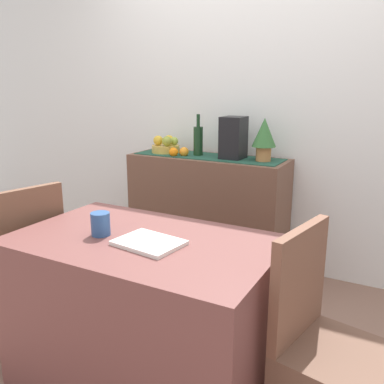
{
  "coord_description": "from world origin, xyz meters",
  "views": [
    {
      "loc": [
        1.14,
        -1.86,
        1.41
      ],
      "look_at": [
        -0.07,
        0.38,
        0.75
      ],
      "focal_mm": 38.62,
      "sensor_mm": 36.0,
      "label": 1
    }
  ],
  "objects_px": {
    "open_book": "(149,243)",
    "coffee_cup": "(101,224)",
    "sideboard_console": "(207,213)",
    "dining_table": "(146,312)",
    "fruit_bowl": "(166,149)",
    "wine_bottle": "(198,140)",
    "coffee_maker": "(233,138)",
    "chair_near_window": "(22,290)",
    "potted_plant": "(264,136)"
  },
  "relations": [
    {
      "from": "wine_bottle",
      "to": "potted_plant",
      "type": "bearing_deg",
      "value": -0.0
    },
    {
      "from": "potted_plant",
      "to": "fruit_bowl",
      "type": "bearing_deg",
      "value": 180.0
    },
    {
      "from": "fruit_bowl",
      "to": "coffee_cup",
      "type": "bearing_deg",
      "value": -69.71
    },
    {
      "from": "coffee_maker",
      "to": "coffee_cup",
      "type": "relative_size",
      "value": 2.86
    },
    {
      "from": "coffee_cup",
      "to": "coffee_maker",
      "type": "bearing_deg",
      "value": 87.32
    },
    {
      "from": "coffee_cup",
      "to": "dining_table",
      "type": "bearing_deg",
      "value": 15.05
    },
    {
      "from": "chair_near_window",
      "to": "coffee_maker",
      "type": "bearing_deg",
      "value": 61.54
    },
    {
      "from": "open_book",
      "to": "potted_plant",
      "type": "bearing_deg",
      "value": 96.12
    },
    {
      "from": "open_book",
      "to": "chair_near_window",
      "type": "bearing_deg",
      "value": -175.26
    },
    {
      "from": "fruit_bowl",
      "to": "sideboard_console",
      "type": "bearing_deg",
      "value": 0.0
    },
    {
      "from": "fruit_bowl",
      "to": "wine_bottle",
      "type": "height_order",
      "value": "wine_bottle"
    },
    {
      "from": "coffee_maker",
      "to": "dining_table",
      "type": "distance_m",
      "value": 1.51
    },
    {
      "from": "sideboard_console",
      "to": "chair_near_window",
      "type": "bearing_deg",
      "value": -111.24
    },
    {
      "from": "wine_bottle",
      "to": "open_book",
      "type": "distance_m",
      "value": 1.5
    },
    {
      "from": "open_book",
      "to": "coffee_cup",
      "type": "height_order",
      "value": "coffee_cup"
    },
    {
      "from": "potted_plant",
      "to": "chair_near_window",
      "type": "height_order",
      "value": "potted_plant"
    },
    {
      "from": "fruit_bowl",
      "to": "coffee_cup",
      "type": "relative_size",
      "value": 2.05
    },
    {
      "from": "potted_plant",
      "to": "chair_near_window",
      "type": "relative_size",
      "value": 0.34
    },
    {
      "from": "sideboard_console",
      "to": "wine_bottle",
      "type": "xyz_separation_m",
      "value": [
        -0.08,
        0.0,
        0.56
      ]
    },
    {
      "from": "wine_bottle",
      "to": "dining_table",
      "type": "relative_size",
      "value": 0.26
    },
    {
      "from": "fruit_bowl",
      "to": "wine_bottle",
      "type": "bearing_deg",
      "value": 0.0
    },
    {
      "from": "open_book",
      "to": "wine_bottle",
      "type": "bearing_deg",
      "value": 116.81
    },
    {
      "from": "dining_table",
      "to": "chair_near_window",
      "type": "height_order",
      "value": "chair_near_window"
    },
    {
      "from": "fruit_bowl",
      "to": "wine_bottle",
      "type": "distance_m",
      "value": 0.3
    },
    {
      "from": "open_book",
      "to": "coffee_cup",
      "type": "relative_size",
      "value": 2.6
    },
    {
      "from": "fruit_bowl",
      "to": "coffee_maker",
      "type": "xyz_separation_m",
      "value": [
        0.58,
        0.0,
        0.12
      ]
    },
    {
      "from": "coffee_maker",
      "to": "sideboard_console",
      "type": "bearing_deg",
      "value": 180.0
    },
    {
      "from": "coffee_maker",
      "to": "chair_near_window",
      "type": "bearing_deg",
      "value": -118.46
    },
    {
      "from": "fruit_bowl",
      "to": "dining_table",
      "type": "height_order",
      "value": "fruit_bowl"
    },
    {
      "from": "sideboard_console",
      "to": "fruit_bowl",
      "type": "relative_size",
      "value": 5.52
    },
    {
      "from": "coffee_maker",
      "to": "dining_table",
      "type": "xyz_separation_m",
      "value": [
        0.13,
        -1.34,
        -0.67
      ]
    },
    {
      "from": "coffee_maker",
      "to": "open_book",
      "type": "bearing_deg",
      "value": -81.88
    },
    {
      "from": "potted_plant",
      "to": "dining_table",
      "type": "distance_m",
      "value": 1.52
    },
    {
      "from": "open_book",
      "to": "chair_near_window",
      "type": "distance_m",
      "value": 1.05
    },
    {
      "from": "fruit_bowl",
      "to": "open_book",
      "type": "relative_size",
      "value": 0.79
    },
    {
      "from": "potted_plant",
      "to": "chair_near_window",
      "type": "xyz_separation_m",
      "value": [
        -0.96,
        -1.35,
        -0.8
      ]
    },
    {
      "from": "coffee_maker",
      "to": "open_book",
      "type": "height_order",
      "value": "coffee_maker"
    },
    {
      "from": "coffee_maker",
      "to": "coffee_cup",
      "type": "height_order",
      "value": "coffee_maker"
    },
    {
      "from": "dining_table",
      "to": "coffee_cup",
      "type": "height_order",
      "value": "coffee_cup"
    },
    {
      "from": "sideboard_console",
      "to": "dining_table",
      "type": "relative_size",
      "value": 1.02
    },
    {
      "from": "coffee_maker",
      "to": "coffee_cup",
      "type": "xyz_separation_m",
      "value": [
        -0.07,
        -1.4,
        -0.25
      ]
    },
    {
      "from": "sideboard_console",
      "to": "dining_table",
      "type": "height_order",
      "value": "sideboard_console"
    },
    {
      "from": "fruit_bowl",
      "to": "coffee_maker",
      "type": "height_order",
      "value": "coffee_maker"
    },
    {
      "from": "wine_bottle",
      "to": "chair_near_window",
      "type": "bearing_deg",
      "value": -108.13
    },
    {
      "from": "dining_table",
      "to": "fruit_bowl",
      "type": "bearing_deg",
      "value": 118.05
    },
    {
      "from": "wine_bottle",
      "to": "coffee_cup",
      "type": "height_order",
      "value": "wine_bottle"
    },
    {
      "from": "coffee_cup",
      "to": "chair_near_window",
      "type": "xyz_separation_m",
      "value": [
        -0.66,
        0.05,
        -0.53
      ]
    },
    {
      "from": "open_book",
      "to": "fruit_bowl",
      "type": "bearing_deg",
      "value": 126.78
    },
    {
      "from": "sideboard_console",
      "to": "coffee_maker",
      "type": "relative_size",
      "value": 3.95
    },
    {
      "from": "sideboard_console",
      "to": "chair_near_window",
      "type": "distance_m",
      "value": 1.46
    }
  ]
}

